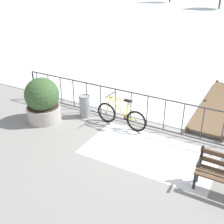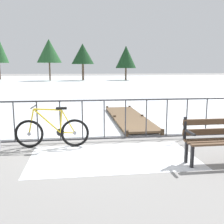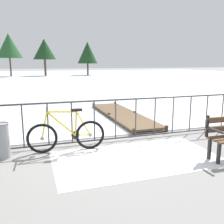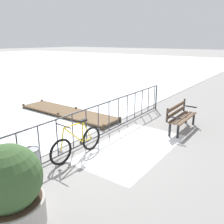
% 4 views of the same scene
% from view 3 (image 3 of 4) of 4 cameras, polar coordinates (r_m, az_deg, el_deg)
% --- Properties ---
extents(ground_plane, '(160.00, 160.00, 0.00)m').
position_cam_3_polar(ground_plane, '(6.11, -4.01, -7.22)').
color(ground_plane, gray).
extents(frozen_pond, '(80.00, 56.00, 0.03)m').
position_cam_3_polar(frozen_pond, '(34.10, -16.00, 7.62)').
color(frozen_pond, silver).
rests_on(frozen_pond, ground).
extents(snow_patch, '(3.40, 1.87, 0.01)m').
position_cam_3_polar(snow_patch, '(5.22, 5.75, -10.48)').
color(snow_patch, white).
rests_on(snow_patch, ground).
extents(railing_fence, '(9.06, 0.06, 1.07)m').
position_cam_3_polar(railing_fence, '(5.95, -4.08, -2.10)').
color(railing_fence, '#38383D').
rests_on(railing_fence, ground).
extents(bicycle_near_railing, '(1.71, 0.52, 0.97)m').
position_cam_3_polar(bicycle_near_railing, '(5.58, -10.35, -5.22)').
color(bicycle_near_railing, black).
rests_on(bicycle_near_railing, ground).
extents(trash_bin, '(0.35, 0.35, 0.73)m').
position_cam_3_polar(trash_bin, '(5.58, -24.20, -6.00)').
color(trash_bin, gray).
rests_on(trash_bin, ground).
extents(wooden_dock, '(1.10, 4.58, 0.20)m').
position_cam_3_polar(wooden_dock, '(8.91, 2.35, -0.50)').
color(wooden_dock, brown).
rests_on(wooden_dock, ground).
extents(tree_far_west, '(3.51, 3.51, 5.91)m').
position_cam_3_polar(tree_far_west, '(38.40, -22.65, 13.88)').
color(tree_far_west, brown).
rests_on(tree_far_west, ground).
extents(tree_west_mid, '(3.10, 3.10, 5.10)m').
position_cam_3_polar(tree_west_mid, '(39.44, -5.66, 13.43)').
color(tree_west_mid, brown).
rests_on(tree_west_mid, ground).
extents(tree_east_mid, '(3.30, 3.30, 5.36)m').
position_cam_3_polar(tree_east_mid, '(38.69, -15.31, 13.75)').
color(tree_east_mid, brown).
rests_on(tree_east_mid, ground).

